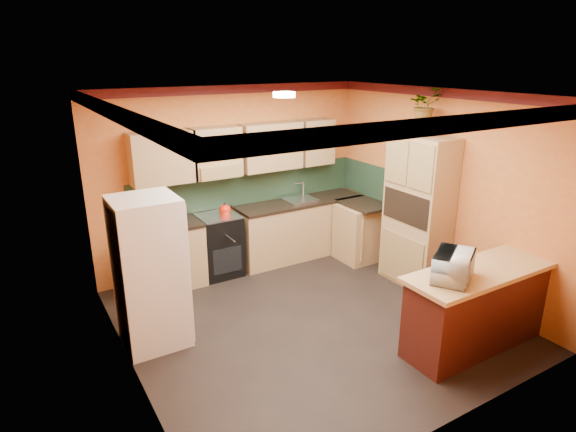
% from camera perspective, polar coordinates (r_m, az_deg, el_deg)
% --- Properties ---
extents(room_shell, '(4.24, 4.24, 2.72)m').
position_cam_1_polar(room_shell, '(5.56, 1.43, 8.10)').
color(room_shell, black).
rests_on(room_shell, ground).
extents(base_cabinets_back, '(3.65, 0.60, 0.88)m').
position_cam_1_polar(base_cabinets_back, '(7.37, -3.72, -2.62)').
color(base_cabinets_back, tan).
rests_on(base_cabinets_back, ground).
extents(countertop_back, '(3.65, 0.62, 0.04)m').
position_cam_1_polar(countertop_back, '(7.22, -3.80, 0.78)').
color(countertop_back, black).
rests_on(countertop_back, base_cabinets_back).
extents(stove, '(0.58, 0.58, 0.91)m').
position_cam_1_polar(stove, '(7.13, -8.19, -3.42)').
color(stove, black).
rests_on(stove, ground).
extents(kettle, '(0.21, 0.21, 0.18)m').
position_cam_1_polar(kettle, '(6.94, -7.48, 0.78)').
color(kettle, red).
rests_on(kettle, stove).
extents(sink, '(0.48, 0.40, 0.03)m').
position_cam_1_polar(sink, '(7.58, 1.41, 1.95)').
color(sink, silver).
rests_on(sink, countertop_back).
extents(base_cabinets_right, '(0.60, 0.80, 0.88)m').
position_cam_1_polar(base_cabinets_right, '(7.71, 8.97, -1.85)').
color(base_cabinets_right, tan).
rests_on(base_cabinets_right, ground).
extents(countertop_right, '(0.62, 0.80, 0.04)m').
position_cam_1_polar(countertop_right, '(7.57, 9.14, 1.41)').
color(countertop_right, black).
rests_on(countertop_right, base_cabinets_right).
extents(fridge, '(0.68, 0.66, 1.70)m').
position_cam_1_polar(fridge, '(5.47, -16.07, -6.47)').
color(fridge, silver).
rests_on(fridge, ground).
extents(pantry, '(0.48, 0.90, 2.10)m').
position_cam_1_polar(pantry, '(6.83, 15.14, 0.45)').
color(pantry, tan).
rests_on(pantry, ground).
extents(fern_pot, '(0.22, 0.22, 0.16)m').
position_cam_1_polar(fern_pot, '(6.62, 15.65, 9.91)').
color(fern_pot, '#AB5A29').
rests_on(fern_pot, pantry).
extents(fern, '(0.42, 0.36, 0.45)m').
position_cam_1_polar(fern, '(6.58, 15.88, 12.55)').
color(fern, tan).
rests_on(fern, fern_pot).
extents(breakfast_bar, '(1.80, 0.55, 0.88)m').
position_cam_1_polar(breakfast_bar, '(5.78, 21.67, -10.22)').
color(breakfast_bar, '#471010').
rests_on(breakfast_bar, ground).
extents(bar_top, '(1.90, 0.65, 0.05)m').
position_cam_1_polar(bar_top, '(5.58, 22.23, -6.01)').
color(bar_top, tan).
rests_on(bar_top, breakfast_bar).
extents(microwave, '(0.62, 0.57, 0.29)m').
position_cam_1_polar(microwave, '(5.14, 19.00, -5.67)').
color(microwave, silver).
rests_on(microwave, bar_top).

